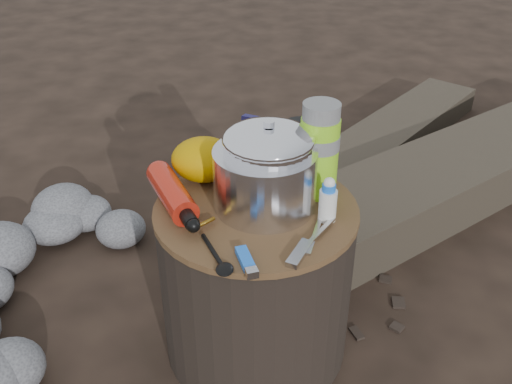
{
  "coord_description": "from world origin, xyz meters",
  "views": [
    {
      "loc": [
        0.02,
        -1.13,
        1.18
      ],
      "look_at": [
        0.0,
        0.0,
        0.48
      ],
      "focal_mm": 40.94,
      "sensor_mm": 36.0,
      "label": 1
    }
  ],
  "objects_px": {
    "log_main": "(462,172)",
    "thermos": "(319,150)",
    "fuel_bottle": "(172,193)",
    "travel_mug": "(301,149)",
    "stump": "(256,280)",
    "camping_pot": "(268,166)"
  },
  "relations": [
    {
      "from": "log_main",
      "to": "fuel_bottle",
      "type": "xyz_separation_m",
      "value": [
        -0.96,
        -0.78,
        0.38
      ]
    },
    {
      "from": "stump",
      "to": "travel_mug",
      "type": "height_order",
      "value": "travel_mug"
    },
    {
      "from": "thermos",
      "to": "travel_mug",
      "type": "height_order",
      "value": "thermos"
    },
    {
      "from": "stump",
      "to": "fuel_bottle",
      "type": "xyz_separation_m",
      "value": [
        -0.19,
        0.01,
        0.25
      ]
    },
    {
      "from": "stump",
      "to": "camping_pot",
      "type": "bearing_deg",
      "value": 32.3
    },
    {
      "from": "stump",
      "to": "travel_mug",
      "type": "relative_size",
      "value": 3.55
    },
    {
      "from": "fuel_bottle",
      "to": "thermos",
      "type": "distance_m",
      "value": 0.36
    },
    {
      "from": "log_main",
      "to": "fuel_bottle",
      "type": "relative_size",
      "value": 7.9
    },
    {
      "from": "stump",
      "to": "camping_pot",
      "type": "relative_size",
      "value": 2.35
    },
    {
      "from": "thermos",
      "to": "travel_mug",
      "type": "relative_size",
      "value": 1.71
    },
    {
      "from": "fuel_bottle",
      "to": "thermos",
      "type": "relative_size",
      "value": 1.16
    },
    {
      "from": "camping_pot",
      "to": "travel_mug",
      "type": "height_order",
      "value": "camping_pot"
    },
    {
      "from": "log_main",
      "to": "fuel_bottle",
      "type": "height_order",
      "value": "fuel_bottle"
    },
    {
      "from": "stump",
      "to": "fuel_bottle",
      "type": "distance_m",
      "value": 0.32
    },
    {
      "from": "thermos",
      "to": "stump",
      "type": "bearing_deg",
      "value": -153.22
    },
    {
      "from": "fuel_bottle",
      "to": "log_main",
      "type": "bearing_deg",
      "value": 13.31
    },
    {
      "from": "fuel_bottle",
      "to": "travel_mug",
      "type": "height_order",
      "value": "travel_mug"
    },
    {
      "from": "log_main",
      "to": "thermos",
      "type": "height_order",
      "value": "thermos"
    },
    {
      "from": "fuel_bottle",
      "to": "travel_mug",
      "type": "xyz_separation_m",
      "value": [
        0.3,
        0.16,
        0.03
      ]
    },
    {
      "from": "camping_pot",
      "to": "fuel_bottle",
      "type": "xyz_separation_m",
      "value": [
        -0.22,
        -0.01,
        -0.07
      ]
    },
    {
      "from": "stump",
      "to": "fuel_bottle",
      "type": "bearing_deg",
      "value": 176.8
    },
    {
      "from": "travel_mug",
      "to": "fuel_bottle",
      "type": "bearing_deg",
      "value": -152.41
    }
  ]
}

